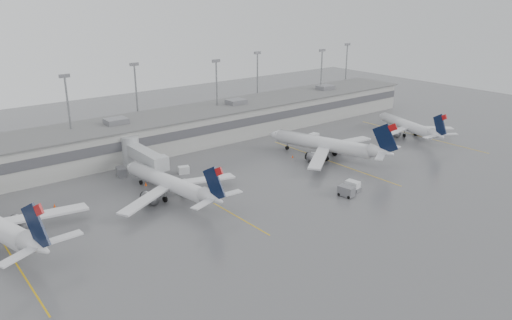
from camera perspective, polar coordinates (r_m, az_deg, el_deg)
ground at (r=91.24m, az=11.78°, el=-6.22°), size 260.00×260.00×0.00m
terminal at (r=132.05m, az=-7.54°, el=3.81°), size 152.00×17.00×9.45m
light_masts at (r=135.17m, az=-8.95°, el=7.51°), size 142.40×8.00×20.60m
jet_bridge_right at (r=112.62m, az=-13.27°, el=0.66°), size 4.00×17.20×7.00m
stand_markings at (r=106.80m, az=1.99°, el=-2.03°), size 105.25×40.00×0.01m
jet_mid_left at (r=96.76m, az=-9.64°, el=-2.64°), size 26.69×30.13×9.79m
jet_mid_right at (r=119.58m, az=8.34°, el=1.77°), size 28.36×32.30×10.80m
jet_far_right at (r=142.96m, az=17.16°, el=3.72°), size 24.02×27.32×9.08m
baggage_tug at (r=101.62m, az=10.98°, el=-3.03°), size 2.49×3.41×2.02m
baggage_cart at (r=98.54m, az=10.28°, el=-3.52°), size 2.29×3.39×2.02m
gse_uld_b at (r=109.99m, az=-8.26°, el=-1.14°), size 2.71×2.23×1.65m
gse_uld_c at (r=133.89m, az=6.60°, el=2.63°), size 2.99×2.27×1.91m
gse_loader at (r=111.38m, az=-15.15°, el=-1.31°), size 2.46×3.30×1.85m
cone_a at (r=99.73m, az=-22.05°, el=-4.83°), size 0.43×0.43×0.69m
cone_b at (r=104.84m, az=-12.48°, el=-2.68°), size 0.48×0.48×0.77m
cone_c at (r=119.71m, az=4.21°, el=0.42°), size 0.40×0.40×0.64m
cone_d at (r=155.97m, az=15.63°, el=4.13°), size 0.39×0.39×0.61m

